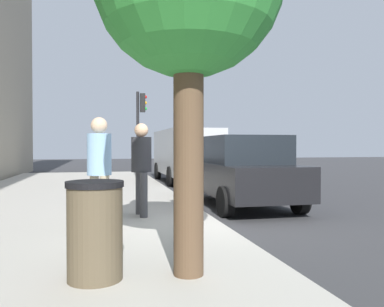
# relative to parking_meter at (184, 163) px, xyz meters

# --- Properties ---
(ground_plane) EXTENTS (80.00, 80.00, 0.00)m
(ground_plane) POSITION_rel_parking_meter_xyz_m (-0.58, -0.46, -1.17)
(ground_plane) COLOR #38383A
(ground_plane) RESTS_ON ground
(sidewalk_slab) EXTENTS (28.00, 6.00, 0.15)m
(sidewalk_slab) POSITION_rel_parking_meter_xyz_m (-0.58, 2.54, -1.09)
(sidewalk_slab) COLOR #B7B2A8
(sidewalk_slab) RESTS_ON ground_plane
(parking_meter) EXTENTS (0.36, 0.12, 1.41)m
(parking_meter) POSITION_rel_parking_meter_xyz_m (0.00, 0.00, 0.00)
(parking_meter) COLOR gray
(parking_meter) RESTS_ON sidewalk_slab
(pedestrian_at_meter) EXTENTS (0.54, 0.40, 1.81)m
(pedestrian_at_meter) POSITION_rel_parking_meter_xyz_m (-0.10, 0.87, 0.06)
(pedestrian_at_meter) COLOR #47474C
(pedestrian_at_meter) RESTS_ON sidewalk_slab
(pedestrian_bystander) EXTENTS (0.51, 0.40, 1.85)m
(pedestrian_bystander) POSITION_rel_parking_meter_xyz_m (-1.03, 1.66, 0.09)
(pedestrian_bystander) COLOR tan
(pedestrian_bystander) RESTS_ON sidewalk_slab
(parked_sedan_near) EXTENTS (4.40, 1.97, 1.77)m
(parked_sedan_near) POSITION_rel_parking_meter_xyz_m (1.53, -1.81, -0.27)
(parked_sedan_near) COLOR black
(parked_sedan_near) RESTS_ON ground_plane
(parked_van_far) EXTENTS (5.22, 2.15, 2.18)m
(parked_van_far) POSITION_rel_parking_meter_xyz_m (8.33, -1.81, 0.09)
(parked_van_far) COLOR silver
(parked_van_far) RESTS_ON ground_plane
(traffic_signal) EXTENTS (0.24, 0.44, 3.60)m
(traffic_signal) POSITION_rel_parking_meter_xyz_m (8.36, 0.10, 1.41)
(traffic_signal) COLOR black
(traffic_signal) RESTS_ON sidewalk_slab
(trash_bin) EXTENTS (0.59, 0.59, 1.01)m
(trash_bin) POSITION_rel_parking_meter_xyz_m (-3.67, 1.69, -0.51)
(trash_bin) COLOR brown
(trash_bin) RESTS_ON sidewalk_slab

